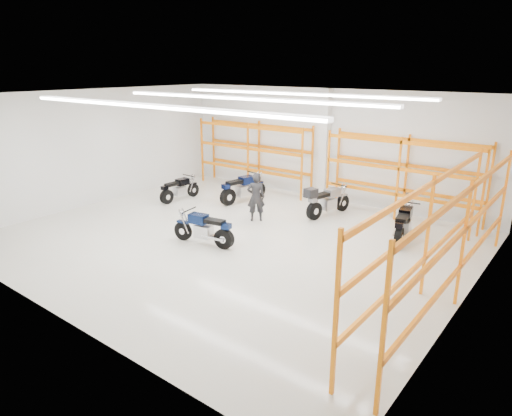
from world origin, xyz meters
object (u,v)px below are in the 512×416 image
Objects in this scene: motorcycle_back_b at (242,189)px; motorcycle_back_d at (403,225)px; motorcycle_back_c at (325,201)px; structural_column at (325,146)px; motorcycle_back_a at (178,190)px; motorcycle_main at (206,230)px; standing_man at (256,197)px.

motorcycle_back_b is 1.03× the size of motorcycle_back_d.
motorcycle_back_c is (3.63, 0.43, 0.04)m from motorcycle_back_b.
motorcycle_back_d is (3.17, -0.64, -0.05)m from motorcycle_back_c.
motorcycle_back_a is at bearing -140.08° from structural_column.
standing_man reaches higher than motorcycle_main.
motorcycle_back_d is at bearing -11.39° from motorcycle_back_c.
structural_column is (-4.38, 2.60, 1.73)m from motorcycle_back_d.
motorcycle_back_b reaches higher than motorcycle_back_d.
motorcycle_back_d is at bearing 151.80° from standing_man.
motorcycle_back_a is 0.86× the size of motorcycle_back_b.
motorcycle_back_d is (4.69, 4.11, 0.02)m from motorcycle_main.
motorcycle_main is at bearing -107.81° from motorcycle_back_c.
motorcycle_back_d is (8.98, 1.25, 0.06)m from motorcycle_back_a.
motorcycle_back_a is at bearing -146.32° from motorcycle_back_b.
motorcycle_back_b is at bearing 116.07° from motorcycle_main.
standing_man is (4.09, -0.06, 0.42)m from motorcycle_back_a.
motorcycle_back_c is 1.32× the size of standing_man.
motorcycle_back_c reaches higher than motorcycle_back_d.
standing_man is at bearing -0.87° from motorcycle_back_a.
structural_column is at bearing -140.57° from standing_man.
motorcycle_back_a is 6.26m from structural_column.
motorcycle_back_a is 6.11m from motorcycle_back_c.
motorcycle_back_b is at bearing -173.18° from motorcycle_back_c.
structural_column is at bearing 39.92° from motorcycle_back_a.
structural_column reaches higher than motorcycle_back_d.
motorcycle_back_c is 1.03× the size of motorcycle_back_d.
motorcycle_main is 0.96× the size of motorcycle_back_d.
motorcycle_main reaches higher than motorcycle_back_a.
structural_column reaches higher than standing_man.
motorcycle_back_d is at bearing 41.22° from motorcycle_main.
structural_column reaches higher than motorcycle_back_c.
motorcycle_main is 0.48× the size of structural_column.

